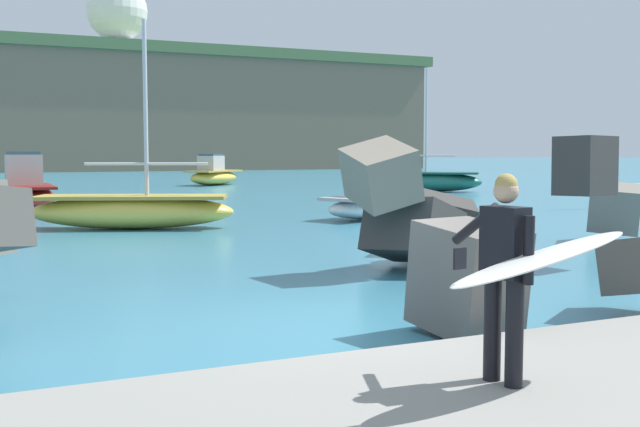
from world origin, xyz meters
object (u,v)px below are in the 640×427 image
object	(u,v)px
boat_mid_centre	(433,181)
boat_far_centre	(132,210)
boat_far_right	(25,192)
boat_mid_right	(214,175)
radar_dome	(117,19)
surfer_with_board	(517,263)
boat_far_left	(379,199)

from	to	relation	value
boat_mid_centre	boat_far_centre	world-z (taller)	boat_mid_centre
boat_far_right	boat_mid_centre	bearing A→B (deg)	12.39
boat_mid_centre	boat_far_centre	bearing A→B (deg)	-144.80
boat_mid_right	boat_far_right	size ratio (longest dim) A/B	1.11
boat_mid_centre	radar_dome	world-z (taller)	radar_dome
boat_far_centre	boat_far_right	bearing A→B (deg)	104.59
surfer_with_board	boat_far_right	bearing A→B (deg)	94.67
boat_mid_centre	boat_far_centre	distance (m)	23.07
boat_mid_right	radar_dome	bearing A→B (deg)	85.08
boat_far_centre	boat_far_right	distance (m)	8.95
boat_far_centre	boat_mid_right	bearing A→B (deg)	68.26
surfer_with_board	boat_far_left	bearing A→B (deg)	64.12
boat_mid_centre	boat_far_right	size ratio (longest dim) A/B	1.52
surfer_with_board	boat_far_left	size ratio (longest dim) A/B	0.42
surfer_with_board	boat_mid_centre	world-z (taller)	boat_mid_centre
boat_mid_right	boat_far_left	distance (m)	26.13
boat_mid_right	boat_far_right	xyz separation A→B (m)	(-12.64, -17.37, 0.03)
radar_dome	boat_far_left	bearing A→B (deg)	-95.00
boat_far_left	boat_far_right	distance (m)	13.44
boat_far_left	boat_far_right	world-z (taller)	boat_far_right
boat_far_right	radar_dome	size ratio (longest dim) A/B	0.38
surfer_with_board	boat_mid_right	distance (m)	44.19
boat_mid_centre	boat_far_centre	size ratio (longest dim) A/B	1.11
surfer_with_board	boat_mid_centre	size ratio (longest dim) A/B	0.32
boat_far_right	radar_dome	xyz separation A→B (m)	(17.95, 79.06, 19.78)
boat_mid_right	boat_far_right	world-z (taller)	boat_far_right
boat_far_right	boat_far_centre	bearing A→B (deg)	-75.41
boat_far_right	radar_dome	bearing A→B (deg)	77.21
radar_dome	boat_mid_centre	bearing A→B (deg)	-87.57
boat_mid_centre	boat_mid_right	bearing A→B (deg)	123.64
surfer_with_board	boat_far_right	xyz separation A→B (m)	(-2.09, 25.54, -0.59)
radar_dome	boat_mid_right	bearing A→B (deg)	-94.92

